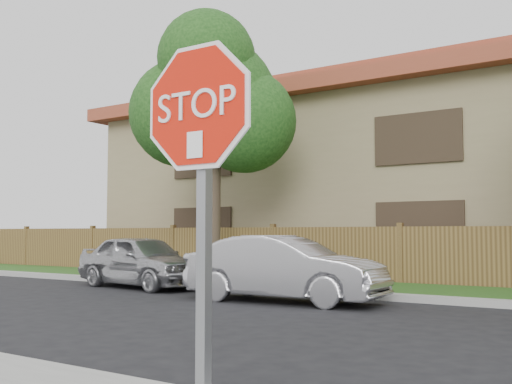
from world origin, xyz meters
The scene contains 4 objects.
tree_left centered at (-8.98, 9.57, 5.22)m, with size 4.80×3.90×7.78m.
stop_sign centered at (-0.54, -1.48, 1.83)m, with size 1.01×0.13×2.55m.
sedan_far_left centered at (-9.61, 7.44, 0.70)m, with size 1.64×4.09×1.39m, color #ABACB0.
sedan_left centered at (-4.79, 6.65, 0.69)m, with size 1.46×4.19×1.38m, color #AEADB2.
Camera 1 is at (1.58, -4.11, 1.44)m, focal length 42.00 mm.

